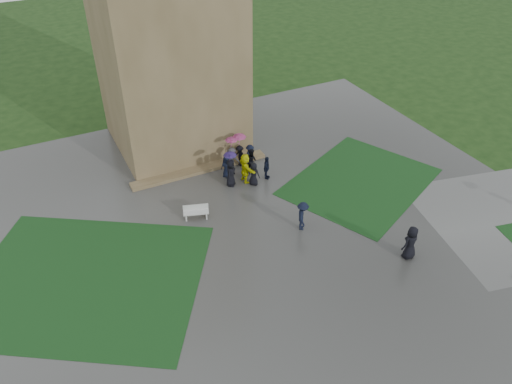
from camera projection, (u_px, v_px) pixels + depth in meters
name	position (u px, v px, depth m)	size (l,w,h in m)	color
ground	(279.00, 277.00, 24.34)	(120.00, 120.00, 0.00)	black
plaza	(261.00, 252.00, 25.80)	(34.00, 34.00, 0.02)	#353533
lawn_inset_left	(86.00, 280.00, 24.15)	(11.00, 9.00, 0.01)	black
lawn_inset_right	(360.00, 182.00, 31.07)	(9.00, 7.00, 0.01)	black
tower	(164.00, 11.00, 30.06)	(8.00, 8.00, 18.00)	brown
tower_plinth	(200.00, 170.00, 32.00)	(9.00, 0.80, 0.22)	brown
bench	(196.00, 212.00, 27.87)	(1.48, 0.86, 0.82)	beige
visitor_cluster	(242.00, 161.00, 31.02)	(3.31, 3.36, 2.39)	black
pedestrian_mid	(303.00, 216.00, 26.86)	(1.11, 0.57, 1.72)	black
pedestrian_near	(411.00, 243.00, 24.95)	(0.93, 0.63, 1.90)	black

